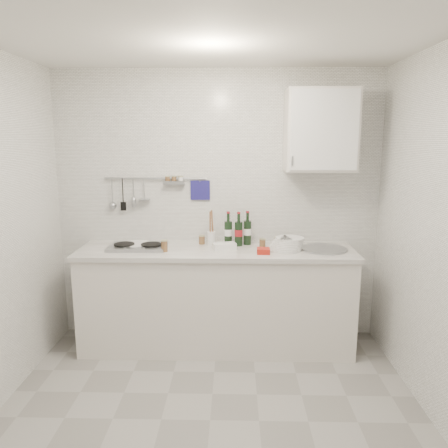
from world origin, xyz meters
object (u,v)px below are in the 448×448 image
Objects in this scene: wine_bottles at (238,229)px; utensil_crock at (211,236)px; wall_cabinet at (320,131)px; plate_stack_hob at (136,245)px; plate_stack_sink at (287,244)px.

wine_bottles is 0.96× the size of utensil_crock.
plate_stack_hob is (-1.63, -0.06, -1.01)m from wall_cabinet.
wall_cabinet is 1.35m from utensil_crock.
plate_stack_sink is 1.01× the size of wine_bottles.
wine_bottles reaches higher than plate_stack_hob.
utensil_crock is at bearing 165.49° from plate_stack_sink.
plate_stack_sink is 0.97× the size of utensil_crock.
plate_stack_hob is 0.87× the size of plate_stack_sink.
plate_stack_hob is 0.94m from wine_bottles.
wall_cabinet is 2.26× the size of wine_bottles.
wall_cabinet is 2.16× the size of utensil_crock.
plate_stack_sink is at bearing -19.42° from wine_bottles.
plate_stack_hob is at bearing 177.51° from plate_stack_sink.
wine_bottles is at bearing 177.65° from wall_cabinet.
wall_cabinet reaches higher than plate_stack_hob.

